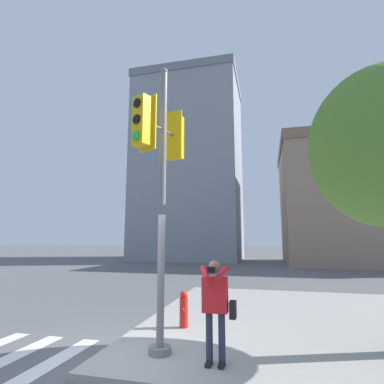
# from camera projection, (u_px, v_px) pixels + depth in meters

# --- Properties ---
(ground_plane) EXTENTS (160.00, 160.00, 0.00)m
(ground_plane) POSITION_uv_depth(u_px,v_px,m) (115.00, 372.00, 4.69)
(ground_plane) COLOR #5B5B5E
(sidewalk_corner) EXTENTS (8.00, 8.00, 0.14)m
(sidewalk_corner) POSITION_uv_depth(u_px,v_px,m) (317.00, 322.00, 7.23)
(sidewalk_corner) COLOR #9E9B96
(sidewalk_corner) RESTS_ON ground_plane
(traffic_signal_pole) EXTENTS (0.69, 1.30, 5.25)m
(traffic_signal_pole) POSITION_uv_depth(u_px,v_px,m) (161.00, 165.00, 5.60)
(traffic_signal_pole) COLOR slate
(traffic_signal_pole) RESTS_ON sidewalk_corner
(person_photographer) EXTENTS (0.58, 0.54, 1.58)m
(person_photographer) POSITION_uv_depth(u_px,v_px,m) (216.00, 302.00, 4.78)
(person_photographer) COLOR black
(person_photographer) RESTS_ON sidewalk_corner
(fire_hydrant) EXTENTS (0.19, 0.25, 0.77)m
(fire_hydrant) POSITION_uv_depth(u_px,v_px,m) (184.00, 309.00, 6.64)
(fire_hydrant) COLOR red
(fire_hydrant) RESTS_ON sidewalk_corner
(building_left) EXTENTS (10.44, 8.62, 18.90)m
(building_left) POSITION_uv_depth(u_px,v_px,m) (190.00, 167.00, 31.35)
(building_left) COLOR gray
(building_left) RESTS_ON ground_plane
(building_right) EXTENTS (15.65, 9.69, 10.18)m
(building_right) POSITION_uv_depth(u_px,v_px,m) (382.00, 201.00, 24.22)
(building_right) COLOR gray
(building_right) RESTS_ON ground_plane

